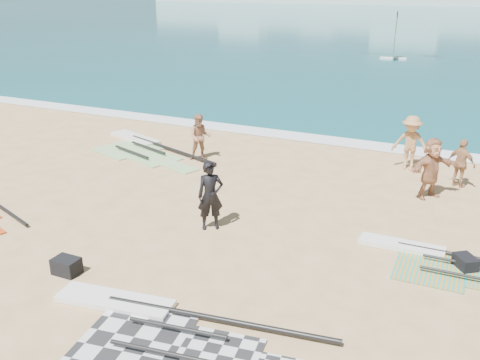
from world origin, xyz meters
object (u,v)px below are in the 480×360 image
at_px(rig_orange, 440,261).
at_px(gear_bag_near, 66,266).
at_px(rig_grey, 157,326).
at_px(beachgoer_left, 200,137).
at_px(person_wetsuit, 210,196).
at_px(rig_green, 143,147).
at_px(beachgoer_back, 461,164).
at_px(beachgoer_right, 431,168).
at_px(gear_bag_far, 465,263).
at_px(beachgoer_mid, 410,143).

xyz_separation_m(rig_orange, gear_bag_near, (-7.80, -4.25, 0.14)).
distance_m(rig_grey, rig_orange, 6.96).
xyz_separation_m(rig_grey, beachgoer_left, (-4.44, 9.60, 0.83)).
height_order(rig_grey, person_wetsuit, person_wetsuit).
xyz_separation_m(rig_green, person_wetsuit, (6.07, -5.38, 0.91)).
xyz_separation_m(beachgoer_back, beachgoer_right, (-0.78, -1.35, 0.15)).
bearing_deg(person_wetsuit, gear_bag_near, -153.92).
relative_size(rig_orange, gear_bag_far, 8.89).
height_order(rig_green, beachgoer_right, beachgoer_right).
bearing_deg(rig_green, beachgoer_back, 23.70).
height_order(beachgoer_left, beachgoer_back, beachgoer_left).
bearing_deg(person_wetsuit, beachgoer_right, 7.64).
relative_size(rig_grey, beachgoer_mid, 3.09).
relative_size(gear_bag_near, beachgoer_mid, 0.31).
bearing_deg(rig_green, beachgoer_right, 17.08).
xyz_separation_m(gear_bag_far, beachgoer_left, (-9.73, 4.55, 0.71)).
bearing_deg(gear_bag_near, rig_green, 115.12).
relative_size(rig_orange, beachgoer_mid, 2.54).
bearing_deg(beachgoer_mid, gear_bag_far, -68.28).
height_order(rig_grey, gear_bag_near, gear_bag_near).
relative_size(rig_orange, beachgoer_right, 2.59).
relative_size(rig_grey, beachgoer_left, 3.48).
relative_size(beachgoer_left, beachgoer_back, 1.07).
distance_m(rig_green, gear_bag_far, 13.42).
bearing_deg(gear_bag_near, rig_grey, -15.54).
bearing_deg(person_wetsuit, beachgoer_back, 10.47).
xyz_separation_m(gear_bag_near, beachgoer_mid, (5.94, 10.97, 0.79)).
bearing_deg(beachgoer_left, gear_bag_far, -56.28).
height_order(rig_green, beachgoer_mid, beachgoer_mid).
bearing_deg(beachgoer_left, beachgoer_mid, -14.33).
relative_size(rig_green, beachgoer_right, 3.23).
relative_size(rig_green, beachgoer_left, 3.56).
distance_m(gear_bag_far, beachgoer_mid, 7.23).
bearing_deg(beachgoer_back, gear_bag_far, 122.00).
height_order(rig_grey, beachgoer_back, beachgoer_back).
xyz_separation_m(rig_orange, person_wetsuit, (-5.93, -0.66, 0.91)).
bearing_deg(rig_orange, gear_bag_far, -6.22).
height_order(gear_bag_near, person_wetsuit, person_wetsuit).
relative_size(beachgoer_mid, beachgoer_back, 1.21).
bearing_deg(rig_green, person_wetsuit, -22.16).
bearing_deg(gear_bag_far, rig_green, 159.21).
height_order(gear_bag_near, gear_bag_far, gear_bag_near).
distance_m(gear_bag_near, beachgoer_back, 12.55).
bearing_deg(person_wetsuit, rig_green, 102.01).
bearing_deg(rig_orange, person_wetsuit, -174.63).
bearing_deg(beachgoer_mid, beachgoer_back, -29.46).
height_order(gear_bag_near, beachgoer_right, beachgoer_right).
xyz_separation_m(rig_orange, beachgoer_left, (-9.18, 4.50, 0.83)).
bearing_deg(rig_grey, gear_bag_far, 35.51).
height_order(rig_green, beachgoer_back, beachgoer_back).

